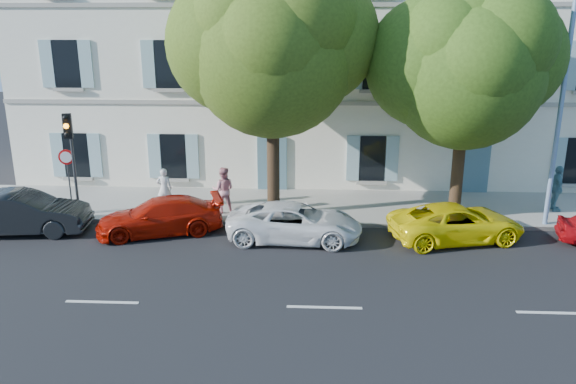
# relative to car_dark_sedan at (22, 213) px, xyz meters

# --- Properties ---
(ground) EXTENTS (90.00, 90.00, 0.00)m
(ground) POSITION_rel_car_dark_sedan_xyz_m (10.73, -1.05, -0.76)
(ground) COLOR black
(sidewalk) EXTENTS (36.00, 4.50, 0.15)m
(sidewalk) POSITION_rel_car_dark_sedan_xyz_m (10.73, 3.40, -0.69)
(sidewalk) COLOR #A09E96
(sidewalk) RESTS_ON ground
(kerb) EXTENTS (36.00, 0.16, 0.16)m
(kerb) POSITION_rel_car_dark_sedan_xyz_m (10.73, 1.23, -0.68)
(kerb) COLOR #9E998E
(kerb) RESTS_ON ground
(building) EXTENTS (28.00, 7.00, 12.00)m
(building) POSITION_rel_car_dark_sedan_xyz_m (10.73, 9.15, 5.24)
(building) COLOR white
(building) RESTS_ON ground
(car_dark_sedan) EXTENTS (4.77, 2.09, 1.52)m
(car_dark_sedan) POSITION_rel_car_dark_sedan_xyz_m (0.00, 0.00, 0.00)
(car_dark_sedan) COLOR black
(car_dark_sedan) RESTS_ON ground
(car_red_coupe) EXTENTS (4.77, 3.07, 1.29)m
(car_red_coupe) POSITION_rel_car_dark_sedan_xyz_m (4.91, 0.24, -0.12)
(car_red_coupe) COLOR #AD1304
(car_red_coupe) RESTS_ON ground
(car_white_coupe) EXTENTS (4.74, 2.36, 1.29)m
(car_white_coupe) POSITION_rel_car_dark_sedan_xyz_m (9.75, -0.18, -0.12)
(car_white_coupe) COLOR white
(car_white_coupe) RESTS_ON ground
(car_yellow_supercar) EXTENTS (4.98, 3.14, 1.28)m
(car_yellow_supercar) POSITION_rel_car_dark_sedan_xyz_m (15.34, 0.07, -0.12)
(car_yellow_supercar) COLOR yellow
(car_yellow_supercar) RESTS_ON ground
(tree_left) EXTENTS (6.07, 6.07, 9.41)m
(tree_left) POSITION_rel_car_dark_sedan_xyz_m (8.85, 2.11, 5.44)
(tree_left) COLOR #3A2819
(tree_left) RESTS_ON sidewalk
(tree_right) EXTENTS (5.50, 5.50, 8.47)m
(tree_right) POSITION_rel_car_dark_sedan_xyz_m (15.71, 2.00, 4.82)
(tree_right) COLOR #3A2819
(tree_right) RESTS_ON sidewalk
(traffic_light) EXTENTS (0.35, 0.44, 3.93)m
(traffic_light) POSITION_rel_car_dark_sedan_xyz_m (1.29, 1.66, 2.23)
(traffic_light) COLOR #383A3D
(traffic_light) RESTS_ON sidewalk
(road_sign) EXTENTS (0.59, 0.12, 2.55)m
(road_sign) POSITION_rel_car_dark_sedan_xyz_m (1.01, 1.82, 1.22)
(road_sign) COLOR #383A3D
(road_sign) RESTS_ON sidewalk
(street_lamp) EXTENTS (0.28, 1.82, 8.56)m
(street_lamp) POSITION_rel_car_dark_sedan_xyz_m (18.94, 1.34, 4.24)
(street_lamp) COLOR #7293BF
(street_lamp) RESTS_ON sidewalk
(pedestrian_a) EXTENTS (0.60, 0.40, 1.65)m
(pedestrian_a) POSITION_rel_car_dark_sedan_xyz_m (4.46, 2.64, 0.21)
(pedestrian_a) COLOR silver
(pedestrian_a) RESTS_ON sidewalk
(pedestrian_b) EXTENTS (0.90, 0.71, 1.81)m
(pedestrian_b) POSITION_rel_car_dark_sedan_xyz_m (6.88, 2.26, 0.29)
(pedestrian_b) COLOR pink
(pedestrian_b) RESTS_ON sidewalk
(pedestrian_c) EXTENTS (0.55, 1.10, 1.81)m
(pedestrian_c) POSITION_rel_car_dark_sedan_xyz_m (19.91, 3.12, 0.29)
(pedestrian_c) COLOR teal
(pedestrian_c) RESTS_ON sidewalk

